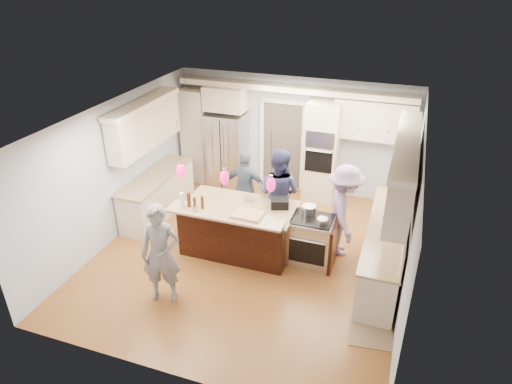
% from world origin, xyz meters
% --- Properties ---
extents(ground_plane, '(6.00, 6.00, 0.00)m').
position_xyz_m(ground_plane, '(0.00, 0.00, 0.00)').
color(ground_plane, '#945F28').
rests_on(ground_plane, ground).
extents(room_shell, '(5.54, 6.04, 2.72)m').
position_xyz_m(room_shell, '(0.00, 0.00, 1.82)').
color(room_shell, '#B2BCC6').
rests_on(room_shell, ground).
extents(refrigerator, '(0.90, 0.70, 1.80)m').
position_xyz_m(refrigerator, '(-1.55, 2.64, 0.90)').
color(refrigerator, '#B7B7BC').
rests_on(refrigerator, ground).
extents(oven_column, '(0.72, 0.69, 2.30)m').
position_xyz_m(oven_column, '(0.75, 2.67, 1.15)').
color(oven_column, beige).
rests_on(oven_column, ground).
extents(back_upper_cabinets, '(5.30, 0.61, 2.54)m').
position_xyz_m(back_upper_cabinets, '(-0.75, 2.76, 1.67)').
color(back_upper_cabinets, beige).
rests_on(back_upper_cabinets, ground).
extents(right_counter_run, '(0.64, 3.10, 2.51)m').
position_xyz_m(right_counter_run, '(2.44, 0.30, 1.06)').
color(right_counter_run, beige).
rests_on(right_counter_run, ground).
extents(left_cabinets, '(0.64, 2.30, 2.51)m').
position_xyz_m(left_cabinets, '(-2.44, 0.80, 1.06)').
color(left_cabinets, beige).
rests_on(left_cabinets, ground).
extents(kitchen_island, '(2.10, 1.46, 1.12)m').
position_xyz_m(kitchen_island, '(-0.25, 0.07, 0.49)').
color(kitchen_island, black).
rests_on(kitchen_island, ground).
extents(island_range, '(0.82, 0.71, 0.92)m').
position_xyz_m(island_range, '(1.16, 0.15, 0.46)').
color(island_range, '#B7B7BC').
rests_on(island_range, ground).
extents(pendant_lights, '(1.75, 0.15, 1.03)m').
position_xyz_m(pendant_lights, '(-0.25, -0.51, 1.80)').
color(pendant_lights, black).
rests_on(pendant_lights, ground).
extents(person_bar_end, '(0.72, 0.58, 1.73)m').
position_xyz_m(person_bar_end, '(-0.90, -1.63, 0.86)').
color(person_bar_end, slate).
rests_on(person_bar_end, ground).
extents(person_far_left, '(1.01, 0.85, 1.85)m').
position_xyz_m(person_far_left, '(0.29, 0.85, 0.92)').
color(person_far_left, navy).
rests_on(person_far_left, ground).
extents(person_far_right, '(0.94, 0.44, 1.57)m').
position_xyz_m(person_far_right, '(-0.50, 1.15, 0.79)').
color(person_far_right, slate).
rests_on(person_far_right, ground).
extents(person_range_side, '(0.97, 1.29, 1.78)m').
position_xyz_m(person_range_side, '(1.60, 0.64, 0.89)').
color(person_range_side, gray).
rests_on(person_range_side, ground).
extents(floor_rug, '(0.74, 1.00, 0.01)m').
position_xyz_m(floor_rug, '(2.40, -1.20, 0.01)').
color(floor_rug, '#8E714D').
rests_on(floor_rug, ground).
extents(water_bottle, '(0.10, 0.10, 0.32)m').
position_xyz_m(water_bottle, '(-1.02, -0.62, 1.28)').
color(water_bottle, silver).
rests_on(water_bottle, kitchen_island).
extents(beer_bottle_a, '(0.07, 0.07, 0.27)m').
position_xyz_m(beer_bottle_a, '(-0.94, -0.51, 1.26)').
color(beer_bottle_a, '#44210C').
rests_on(beer_bottle_a, kitchen_island).
extents(beer_bottle_b, '(0.06, 0.06, 0.22)m').
position_xyz_m(beer_bottle_b, '(-0.81, -0.55, 1.23)').
color(beer_bottle_b, '#44210C').
rests_on(beer_bottle_b, kitchen_island).
extents(beer_bottle_c, '(0.06, 0.06, 0.23)m').
position_xyz_m(beer_bottle_c, '(-0.70, -0.48, 1.23)').
color(beer_bottle_c, '#44210C').
rests_on(beer_bottle_c, kitchen_island).
extents(drink_can, '(0.07, 0.07, 0.12)m').
position_xyz_m(drink_can, '(-0.77, -0.65, 1.18)').
color(drink_can, '#B7B7BC').
rests_on(drink_can, kitchen_island).
extents(cutting_board, '(0.52, 0.38, 0.04)m').
position_xyz_m(cutting_board, '(0.13, -0.47, 1.14)').
color(cutting_board, tan).
rests_on(cutting_board, kitchen_island).
extents(pot_large, '(0.26, 0.26, 0.15)m').
position_xyz_m(pot_large, '(1.02, 0.30, 1.00)').
color(pot_large, '#B7B7BC').
rests_on(pot_large, island_range).
extents(pot_small, '(0.19, 0.19, 0.10)m').
position_xyz_m(pot_small, '(1.33, 0.04, 0.97)').
color(pot_small, '#B7B7BC').
rests_on(pot_small, island_range).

